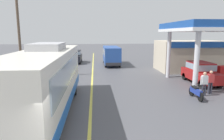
% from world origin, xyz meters
% --- Properties ---
extents(ground, '(120.00, 120.00, 0.00)m').
position_xyz_m(ground, '(0.00, 20.00, 0.00)').
color(ground, '#4C4C51').
extents(lane_divider_stripe, '(0.16, 50.00, 0.01)m').
position_xyz_m(lane_divider_stripe, '(0.00, 15.00, 0.00)').
color(lane_divider_stripe, '#D8CC4C').
rests_on(lane_divider_stripe, ground).
extents(coach_bus_main, '(2.60, 11.04, 3.69)m').
position_xyz_m(coach_bus_main, '(-2.29, 6.02, 1.72)').
color(coach_bus_main, silver).
rests_on(coach_bus_main, ground).
extents(gas_station_roadside, '(9.10, 11.95, 5.10)m').
position_xyz_m(gas_station_roadside, '(11.02, 15.94, 2.63)').
color(gas_station_roadside, '#194799').
rests_on(gas_station_roadside, ground).
extents(car_at_pump, '(1.70, 4.20, 1.82)m').
position_xyz_m(car_at_pump, '(9.21, 11.83, 1.01)').
color(car_at_pump, maroon).
rests_on(car_at_pump, ground).
extents(minibus_opposing_lane, '(2.04, 6.13, 2.44)m').
position_xyz_m(minibus_opposing_lane, '(2.50, 22.87, 1.47)').
color(minibus_opposing_lane, '#264C9E').
rests_on(minibus_opposing_lane, ground).
extents(motorcycle_parked_forecourt, '(0.55, 1.80, 0.92)m').
position_xyz_m(motorcycle_parked_forecourt, '(6.81, 7.87, 0.44)').
color(motorcycle_parked_forecourt, black).
rests_on(motorcycle_parked_forecourt, ground).
extents(pedestrian_near_pump, '(0.55, 0.22, 1.66)m').
position_xyz_m(pedestrian_near_pump, '(7.63, 8.39, 0.93)').
color(pedestrian_near_pump, '#33333F').
rests_on(pedestrian_near_pump, ground).
extents(pedestrian_by_shop, '(0.55, 0.22, 1.66)m').
position_xyz_m(pedestrian_by_shop, '(8.34, 8.83, 0.93)').
color(pedestrian_by_shop, '#33333F').
rests_on(pedestrian_by_shop, ground).
extents(car_trailing_behind_bus, '(1.70, 4.20, 1.82)m').
position_xyz_m(car_trailing_behind_bus, '(-2.54, 25.30, 1.01)').
color(car_trailing_behind_bus, black).
rests_on(car_trailing_behind_bus, ground).
extents(utility_pole_roadside, '(1.80, 0.24, 8.84)m').
position_xyz_m(utility_pole_roadside, '(-6.80, 15.68, 4.60)').
color(utility_pole_roadside, brown).
rests_on(utility_pole_roadside, ground).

